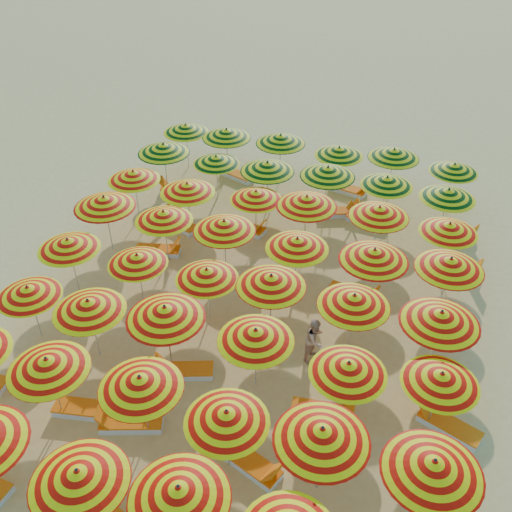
# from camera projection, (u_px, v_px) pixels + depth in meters

# --- Properties ---
(ground) EXTENTS (120.00, 120.00, 0.00)m
(ground) POSITION_uv_depth(u_px,v_px,m) (252.00, 301.00, 19.83)
(ground) COLOR #ECBE69
(ground) RESTS_ON ground
(umbrella_2) EXTENTS (2.62, 2.62, 2.34)m
(umbrella_2) POSITION_uv_depth(u_px,v_px,m) (78.00, 476.00, 12.15)
(umbrella_2) COLOR silver
(umbrella_2) RESTS_ON ground
(umbrella_3) EXTENTS (2.72, 2.72, 2.35)m
(umbrella_3) POSITION_uv_depth(u_px,v_px,m) (179.00, 493.00, 11.84)
(umbrella_3) COLOR silver
(umbrella_3) RESTS_ON ground
(umbrella_7) EXTENTS (2.35, 2.35, 2.31)m
(umbrella_7) POSITION_uv_depth(u_px,v_px,m) (47.00, 364.00, 14.75)
(umbrella_7) COLOR silver
(umbrella_7) RESTS_ON ground
(umbrella_8) EXTENTS (2.32, 2.32, 2.32)m
(umbrella_8) POSITION_uv_depth(u_px,v_px,m) (140.00, 382.00, 14.25)
(umbrella_8) COLOR silver
(umbrella_8) RESTS_ON ground
(umbrella_9) EXTENTS (2.16, 2.16, 2.22)m
(umbrella_9) POSITION_uv_depth(u_px,v_px,m) (227.00, 417.00, 13.52)
(umbrella_9) COLOR silver
(umbrella_9) RESTS_ON ground
(umbrella_10) EXTENTS (3.02, 3.02, 2.42)m
(umbrella_10) POSITION_uv_depth(u_px,v_px,m) (322.00, 434.00, 12.92)
(umbrella_10) COLOR silver
(umbrella_10) RESTS_ON ground
(umbrella_11) EXTENTS (2.72, 2.72, 2.40)m
(umbrella_11) POSITION_uv_depth(u_px,v_px,m) (433.00, 467.00, 12.28)
(umbrella_11) COLOR silver
(umbrella_11) RESTS_ON ground
(umbrella_12) EXTENTS (2.27, 2.27, 2.11)m
(umbrella_12) POSITION_uv_depth(u_px,v_px,m) (28.00, 292.00, 17.36)
(umbrella_12) COLOR silver
(umbrella_12) RESTS_ON ground
(umbrella_13) EXTENTS (2.34, 2.34, 2.30)m
(umbrella_13) POSITION_uv_depth(u_px,v_px,m) (89.00, 306.00, 16.60)
(umbrella_13) COLOR silver
(umbrella_13) RESTS_ON ground
(umbrella_14) EXTENTS (2.40, 2.40, 2.44)m
(umbrella_14) POSITION_uv_depth(u_px,v_px,m) (165.00, 312.00, 16.18)
(umbrella_14) COLOR silver
(umbrella_14) RESTS_ON ground
(umbrella_15) EXTENTS (2.48, 2.48, 2.30)m
(umbrella_15) POSITION_uv_depth(u_px,v_px,m) (256.00, 335.00, 15.62)
(umbrella_15) COLOR silver
(umbrella_15) RESTS_ON ground
(umbrella_16) EXTENTS (2.21, 2.21, 2.20)m
(umbrella_16) POSITION_uv_depth(u_px,v_px,m) (348.00, 368.00, 14.78)
(umbrella_16) COLOR silver
(umbrella_16) RESTS_ON ground
(umbrella_17) EXTENTS (2.29, 2.29, 2.15)m
(umbrella_17) POSITION_uv_depth(u_px,v_px,m) (441.00, 378.00, 14.55)
(umbrella_17) COLOR silver
(umbrella_17) RESTS_ON ground
(umbrella_18) EXTENTS (2.71, 2.71, 2.24)m
(umbrella_18) POSITION_uv_depth(u_px,v_px,m) (68.00, 244.00, 19.17)
(umbrella_18) COLOR silver
(umbrella_18) RESTS_ON ground
(umbrella_19) EXTENTS (2.56, 2.56, 2.12)m
(umbrella_19) POSITION_uv_depth(u_px,v_px,m) (137.00, 259.00, 18.67)
(umbrella_19) COLOR silver
(umbrella_19) RESTS_ON ground
(umbrella_20) EXTENTS (2.08, 2.08, 2.16)m
(umbrella_20) POSITION_uv_depth(u_px,v_px,m) (207.00, 274.00, 17.99)
(umbrella_20) COLOR silver
(umbrella_20) RESTS_ON ground
(umbrella_21) EXTENTS (2.67, 2.67, 2.34)m
(umbrella_21) POSITION_uv_depth(u_px,v_px,m) (271.00, 281.00, 17.46)
(umbrella_21) COLOR silver
(umbrella_21) RESTS_ON ground
(umbrella_22) EXTENTS (2.62, 2.62, 2.33)m
(umbrella_22) POSITION_uv_depth(u_px,v_px,m) (354.00, 300.00, 16.75)
(umbrella_22) COLOR silver
(umbrella_22) RESTS_ON ground
(umbrella_23) EXTENTS (2.71, 2.71, 2.43)m
(umbrella_23) POSITION_uv_depth(u_px,v_px,m) (441.00, 318.00, 16.02)
(umbrella_23) COLOR silver
(umbrella_23) RESTS_ON ground
(umbrella_24) EXTENTS (2.80, 2.80, 2.45)m
(umbrella_24) POSITION_uv_depth(u_px,v_px,m) (104.00, 202.00, 21.02)
(umbrella_24) COLOR silver
(umbrella_24) RESTS_ON ground
(umbrella_25) EXTENTS (2.39, 2.39, 2.25)m
(umbrella_25) POSITION_uv_depth(u_px,v_px,m) (164.00, 216.00, 20.58)
(umbrella_25) COLOR silver
(umbrella_25) RESTS_ON ground
(umbrella_26) EXTENTS (2.86, 2.86, 2.37)m
(umbrella_26) POSITION_uv_depth(u_px,v_px,m) (224.00, 226.00, 19.87)
(umbrella_26) COLOR silver
(umbrella_26) RESTS_ON ground
(umbrella_27) EXTENTS (2.83, 2.83, 2.30)m
(umbrella_27) POSITION_uv_depth(u_px,v_px,m) (297.00, 243.00, 19.12)
(umbrella_27) COLOR silver
(umbrella_27) RESTS_ON ground
(umbrella_28) EXTENTS (2.64, 2.64, 2.44)m
(umbrella_28) POSITION_uv_depth(u_px,v_px,m) (374.00, 255.00, 18.39)
(umbrella_28) COLOR silver
(umbrella_28) RESTS_ON ground
(umbrella_29) EXTENTS (2.79, 2.79, 2.36)m
(umbrella_29) POSITION_uv_depth(u_px,v_px,m) (450.00, 264.00, 18.11)
(umbrella_29) COLOR silver
(umbrella_29) RESTS_ON ground
(umbrella_30) EXTENTS (2.75, 2.75, 2.25)m
(umbrella_30) POSITION_uv_depth(u_px,v_px,m) (133.00, 176.00, 22.98)
(umbrella_30) COLOR silver
(umbrella_30) RESTS_ON ground
(umbrella_31) EXTENTS (2.53, 2.53, 2.29)m
(umbrella_31) POSITION_uv_depth(u_px,v_px,m) (187.00, 188.00, 22.12)
(umbrella_31) COLOR silver
(umbrella_31) RESTS_ON ground
(umbrella_32) EXTENTS (2.04, 2.04, 2.15)m
(umbrella_32) POSITION_uv_depth(u_px,v_px,m) (256.00, 195.00, 21.90)
(umbrella_32) COLOR silver
(umbrella_32) RESTS_ON ground
(umbrella_33) EXTENTS (2.63, 2.63, 2.43)m
(umbrella_33) POSITION_uv_depth(u_px,v_px,m) (307.00, 201.00, 21.08)
(umbrella_33) COLOR silver
(umbrella_33) RESTS_ON ground
(umbrella_34) EXTENTS (2.60, 2.60, 2.35)m
(umbrella_34) POSITION_uv_depth(u_px,v_px,m) (379.00, 212.00, 20.63)
(umbrella_34) COLOR silver
(umbrella_34) RESTS_ON ground
(umbrella_35) EXTENTS (2.38, 2.38, 2.19)m
(umbrella_35) POSITION_uv_depth(u_px,v_px,m) (449.00, 228.00, 20.03)
(umbrella_35) COLOR silver
(umbrella_35) RESTS_ON ground
(umbrella_36) EXTENTS (2.63, 2.63, 2.41)m
(umbrella_36) POSITION_uv_depth(u_px,v_px,m) (164.00, 148.00, 24.65)
(umbrella_36) COLOR silver
(umbrella_36) RESTS_ON ground
(umbrella_37) EXTENTS (2.10, 2.10, 2.11)m
(umbrella_37) POSITION_uv_depth(u_px,v_px,m) (216.00, 160.00, 24.35)
(umbrella_37) COLOR silver
(umbrella_37) RESTS_ON ground
(umbrella_38) EXTENTS (2.54, 2.54, 2.39)m
(umbrella_38) POSITION_uv_depth(u_px,v_px,m) (267.00, 167.00, 23.34)
(umbrella_38) COLOR silver
(umbrella_38) RESTS_ON ground
(umbrella_39) EXTENTS (2.66, 2.66, 2.40)m
(umbrella_39) POSITION_uv_depth(u_px,v_px,m) (328.00, 172.00, 22.98)
(umbrella_39) COLOR silver
(umbrella_39) RESTS_ON ground
(umbrella_40) EXTENTS (2.27, 2.27, 2.23)m
(umbrella_40) POSITION_uv_depth(u_px,v_px,m) (387.00, 181.00, 22.64)
(umbrella_40) COLOR silver
(umbrella_40) RESTS_ON ground
(umbrella_41) EXTENTS (2.57, 2.57, 2.27)m
(umbrella_41) POSITION_uv_depth(u_px,v_px,m) (448.00, 194.00, 21.79)
(umbrella_41) COLOR silver
(umbrella_41) RESTS_ON ground
(umbrella_42) EXTENTS (2.60, 2.60, 2.25)m
(umbrella_42) POSITION_uv_depth(u_px,v_px,m) (186.00, 128.00, 26.66)
(umbrella_42) COLOR silver
(umbrella_42) RESTS_ON ground
(umbrella_43) EXTENTS (2.68, 2.68, 2.37)m
(umbrella_43) POSITION_uv_depth(u_px,v_px,m) (227.00, 134.00, 25.94)
(umbrella_43) COLOR silver
(umbrella_43) RESTS_ON ground
(umbrella_44) EXTENTS (2.36, 2.36, 2.37)m
(umbrella_44) POSITION_uv_depth(u_px,v_px,m) (281.00, 139.00, 25.46)
(umbrella_44) COLOR silver
(umbrella_44) RESTS_ON ground
(umbrella_45) EXTENTS (2.69, 2.69, 2.25)m
(umbrella_45) POSITION_uv_depth(u_px,v_px,m) (339.00, 151.00, 24.73)
(umbrella_45) COLOR silver
(umbrella_45) RESTS_ON ground
(umbrella_46) EXTENTS (2.88, 2.88, 2.35)m
(umbrella_46) POSITION_uv_depth(u_px,v_px,m) (394.00, 153.00, 24.39)
(umbrella_46) COLOR silver
(umbrella_46) RESTS_ON ground
(umbrella_47) EXTENTS (2.22, 2.22, 2.15)m
(umbrella_47) POSITION_uv_depth(u_px,v_px,m) (454.00, 168.00, 23.70)
(umbrella_47) COLOR silver
(umbrella_47) RESTS_ON ground
(lounger_4) EXTENTS (1.80, 0.86, 0.69)m
(lounger_4) POSITION_uv_depth(u_px,v_px,m) (86.00, 409.00, 15.92)
(lounger_4) COLOR white
(lounger_4) RESTS_ON ground
(lounger_5) EXTENTS (1.83, 1.09, 0.69)m
(lounger_5) POSITION_uv_depth(u_px,v_px,m) (130.00, 423.00, 15.56)
(lounger_5) COLOR white
(lounger_5) RESTS_ON ground
(lounger_6) EXTENTS (1.82, 1.18, 0.69)m
(lounger_6) POSITION_uv_depth(u_px,v_px,m) (252.00, 464.00, 14.53)
(lounger_6) COLOR white
(lounger_6) RESTS_ON ground
(lounger_7) EXTENTS (1.83, 1.10, 0.69)m
(lounger_7) POSITION_uv_depth(u_px,v_px,m) (183.00, 371.00, 17.06)
(lounger_7) COLOR white
(lounger_7) RESTS_ON ground
(lounger_8) EXTENTS (1.78, 0.74, 0.69)m
(lounger_8) POSITION_uv_depth(u_px,v_px,m) (323.00, 412.00, 15.84)
(lounger_8) COLOR white
(lounger_8) RESTS_ON ground
(lounger_9) EXTENTS (1.82, 1.18, 0.69)m
(lounger_9) POSITION_uv_depth(u_px,v_px,m) (448.00, 425.00, 15.49)
(lounger_9) COLOR white
(lounger_9) RESTS_ON ground
(lounger_10) EXTENTS (1.82, 0.95, 0.69)m
(lounger_10) POSITION_uv_depth(u_px,v_px,m) (159.00, 250.00, 21.98)
(lounger_10) COLOR white
(lounger_10) RESTS_ON ground
(lounger_11) EXTENTS (1.81, 0.91, 0.69)m
(lounger_11) POSITION_uv_depth(u_px,v_px,m) (354.00, 294.00, 19.88)
(lounger_11) COLOR white
(lounger_11) RESTS_ON ground
(lounger_12) EXTENTS (1.82, 1.19, 0.69)m
(lounger_12) POSITION_uv_depth(u_px,v_px,m) (179.00, 224.00, 23.48)
(lounger_12) COLOR white
(lounger_12) RESTS_ON ground
(lounger_13) EXTENTS (1.82, 0.96, 0.69)m
(lounger_13) POSITION_uv_depth(u_px,v_px,m) (246.00, 228.00, 23.23)
(lounger_13) COLOR white
(lounger_13) RESTS_ON ground
(lounger_14) EXTENTS (1.81, 0.89, 0.69)m
(lounger_14) POSITION_uv_depth(u_px,v_px,m) (456.00, 268.00, 21.08)
(lounger_14) COLOR white
(lounger_14) RESTS_ON ground
(lounger_15) EXTENTS (1.82, 1.00, 0.69)m
(lounger_15) POSITION_uv_depth(u_px,v_px,m) (179.00, 189.00, 25.76)
(lounger_15) COLOR white
(lounger_15) RESTS_ON ground
(lounger_16) EXTENTS (1.83, 1.13, 0.69)m
(lounger_16) POSITION_uv_depth(u_px,v_px,m) (339.00, 212.00, 24.19)
(lounger_16) COLOR white
(lounger_16) RESTS_ON ground
(lounger_17) EXTENTS (1.80, 0.81, 0.69)m
(lounger_17) POSITION_uv_depth(u_px,v_px,m) (366.00, 219.00, 23.77)
(lounger_17) COLOR white
(lounger_17) RESTS_ON ground
(lounger_18) EXTENTS (1.82, 0.94, 0.69)m
(lounger_18) POSITION_uv_depth(u_px,v_px,m) (454.00, 233.00, 22.91)
(lounger_18) COLOR white
(lounger_18) RESTS_ON ground
(lounger_19) EXTENTS (1.83, 1.15, 0.69)m
(lounger_19) POSITION_uv_depth(u_px,v_px,m) (237.00, 175.00, 26.84)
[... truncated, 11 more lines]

